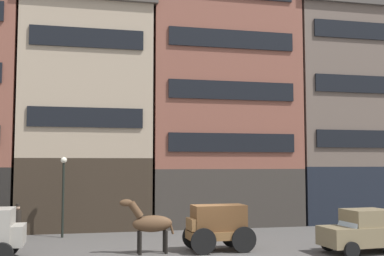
# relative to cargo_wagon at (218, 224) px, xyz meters

# --- Properties ---
(ground_plane) EXTENTS (120.00, 120.00, 0.00)m
(ground_plane) POSITION_rel_cargo_wagon_xyz_m (-0.81, -0.14, -1.15)
(ground_plane) COLOR #4C4947
(building_center_left) EXTENTS (7.93, 6.31, 13.56)m
(building_center_left) POSITION_rel_cargo_wagon_xyz_m (-5.73, 9.40, 5.67)
(building_center_left) COLOR #33281E
(building_center_left) RESTS_ON ground_plane
(building_center_right) EXTENTS (9.67, 6.31, 16.38)m
(building_center_right) POSITION_rel_cargo_wagon_xyz_m (2.72, 9.39, 7.08)
(building_center_right) COLOR #38332D
(building_center_right) RESTS_ON ground_plane
(building_far_right) EXTENTS (8.33, 6.31, 14.51)m
(building_far_right) POSITION_rel_cargo_wagon_xyz_m (11.37, 9.39, 6.15)
(building_far_right) COLOR black
(building_far_right) RESTS_ON ground_plane
(cargo_wagon) EXTENTS (2.98, 1.66, 1.98)m
(cargo_wagon) POSITION_rel_cargo_wagon_xyz_m (0.00, 0.00, 0.00)
(cargo_wagon) COLOR brown
(cargo_wagon) RESTS_ON ground_plane
(draft_horse) EXTENTS (2.35, 0.69, 2.30)m
(draft_horse) POSITION_rel_cargo_wagon_xyz_m (-2.95, -0.00, 0.12)
(draft_horse) COLOR #513823
(draft_horse) RESTS_ON ground_plane
(sedan_dark) EXTENTS (3.80, 2.07, 1.83)m
(sedan_dark) POSITION_rel_cargo_wagon_xyz_m (6.00, -1.74, -0.23)
(sedan_dark) COLOR #7A6B4C
(sedan_dark) RESTS_ON ground_plane
(pedestrian_officer) EXTENTS (0.49, 0.49, 1.79)m
(pedestrian_officer) POSITION_rel_cargo_wagon_xyz_m (-8.96, 4.85, -0.17)
(pedestrian_officer) COLOR black
(pedestrian_officer) RESTS_ON ground_plane
(streetlamp_curbside) EXTENTS (0.32, 0.32, 4.12)m
(streetlamp_curbside) POSITION_rel_cargo_wagon_xyz_m (-6.82, 5.24, 1.52)
(streetlamp_curbside) COLOR black
(streetlamp_curbside) RESTS_ON ground_plane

